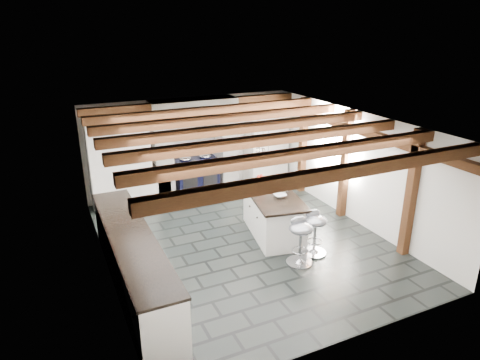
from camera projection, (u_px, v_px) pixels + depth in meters
name	position (u px, v px, depth m)	size (l,w,h in m)	color
ground	(244.00, 241.00, 8.15)	(6.00, 6.00, 0.00)	black
room_shell	(188.00, 171.00, 8.74)	(6.00, 6.03, 6.00)	white
range_cooker	(196.00, 176.00, 10.26)	(1.00, 0.63, 0.99)	black
kitchen_island	(273.00, 215.00, 8.29)	(1.17, 1.80, 1.10)	white
bar_stool_near	(315.00, 227.00, 7.56)	(0.48, 0.48, 0.83)	silver
bar_stool_far	(300.00, 236.00, 7.24)	(0.46, 0.46, 0.85)	silver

